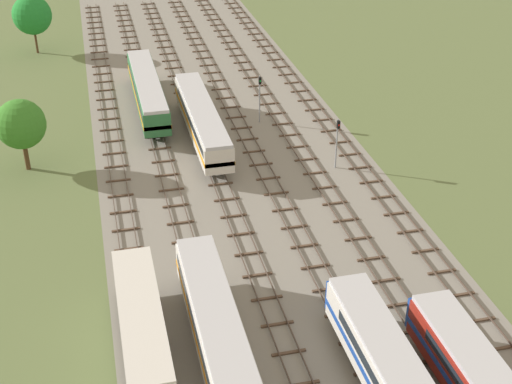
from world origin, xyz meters
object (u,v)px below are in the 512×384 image
(diesel_railcar_centre_left_far, at_px, (202,119))
(diesel_railcar_left_farther, at_px, (147,90))
(freight_boxcar_far_left_midfar, at_px, (142,325))
(passenger_coach_left_mid, at_px, (224,351))
(signal_post_near, at_px, (260,93))
(signal_post_nearest, at_px, (337,137))

(diesel_railcar_centre_left_far, bearing_deg, diesel_railcar_left_farther, 116.27)
(freight_boxcar_far_left_midfar, distance_m, diesel_railcar_left_farther, 41.51)
(freight_boxcar_far_left_midfar, bearing_deg, diesel_railcar_left_farther, 83.43)
(diesel_railcar_left_farther, bearing_deg, passenger_coach_left_mid, -90.00)
(diesel_railcar_centre_left_far, relative_size, diesel_railcar_left_farther, 1.00)
(diesel_railcar_centre_left_far, bearing_deg, freight_boxcar_far_left_midfar, -106.72)
(passenger_coach_left_mid, xyz_separation_m, signal_post_near, (11.88, 38.74, 0.91))
(passenger_coach_left_mid, xyz_separation_m, diesel_railcar_left_farther, (0.00, 45.10, -0.02))
(diesel_railcar_centre_left_far, xyz_separation_m, signal_post_near, (7.13, 3.27, 0.92))
(diesel_railcar_left_farther, relative_size, signal_post_near, 3.69)
(diesel_railcar_centre_left_far, bearing_deg, signal_post_nearest, -37.87)
(passenger_coach_left_mid, bearing_deg, diesel_railcar_centre_left_far, 82.37)
(diesel_railcar_left_farther, xyz_separation_m, signal_post_nearest, (16.63, -18.86, 0.77))
(diesel_railcar_left_farther, relative_size, signal_post_nearest, 3.87)
(signal_post_nearest, bearing_deg, passenger_coach_left_mid, -122.37)
(passenger_coach_left_mid, distance_m, diesel_railcar_left_farther, 45.10)
(diesel_railcar_left_farther, bearing_deg, signal_post_nearest, -48.60)
(signal_post_near, bearing_deg, diesel_railcar_centre_left_far, -155.38)
(passenger_coach_left_mid, relative_size, freight_boxcar_far_left_midfar, 1.57)
(freight_boxcar_far_left_midfar, xyz_separation_m, signal_post_nearest, (21.38, 22.37, 0.92))
(signal_post_near, bearing_deg, diesel_railcar_left_farther, 151.84)
(diesel_railcar_centre_left_far, height_order, diesel_railcar_left_farther, same)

